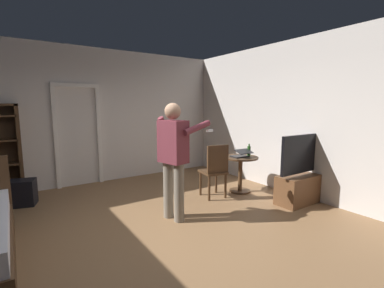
{
  "coord_description": "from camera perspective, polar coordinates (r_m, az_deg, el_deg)",
  "views": [
    {
      "loc": [
        -1.33,
        -3.03,
        1.69
      ],
      "look_at": [
        1.0,
        0.42,
        1.09
      ],
      "focal_mm": 25.22,
      "sensor_mm": 36.0,
      "label": 1
    }
  ],
  "objects": [
    {
      "name": "side_table",
      "position": [
        5.36,
        10.19,
        -5.02
      ],
      "size": [
        0.68,
        0.68,
        0.7
      ],
      "color": "#4C331E",
      "rests_on": "ground_plane"
    },
    {
      "name": "ground_plane",
      "position": [
        3.72,
        -9.75,
        -18.93
      ],
      "size": [
        6.77,
        6.77,
        0.0
      ],
      "primitive_type": "plane",
      "color": "olive"
    },
    {
      "name": "suitcase_dark",
      "position": [
        5.47,
        -32.86,
        -8.71
      ],
      "size": [
        0.59,
        0.45,
        0.44
      ],
      "primitive_type": "cube",
      "rotation": [
        0.0,
        0.0,
        -0.3
      ],
      "color": "black",
      "rests_on": "ground_plane"
    },
    {
      "name": "wall_right",
      "position": [
        5.4,
        21.87,
        5.04
      ],
      "size": [
        0.12,
        6.14,
        2.89
      ],
      "primitive_type": "cube",
      "color": "silver",
      "rests_on": "ground_plane"
    },
    {
      "name": "person_blue_shirt",
      "position": [
        3.92,
        -3.87,
        -2.0
      ],
      "size": [
        0.8,
        0.59,
        1.72
      ],
      "color": "gray",
      "rests_on": "ground_plane"
    },
    {
      "name": "wooden_chair",
      "position": [
        4.93,
        4.89,
        -5.24
      ],
      "size": [
        0.48,
        0.48,
        0.99
      ],
      "color": "#4C331E",
      "rests_on": "ground_plane"
    },
    {
      "name": "tv_flatscreen",
      "position": [
        5.09,
        22.03,
        -7.5
      ],
      "size": [
        1.13,
        0.4,
        1.2
      ],
      "color": "brown",
      "rests_on": "ground_plane"
    },
    {
      "name": "wall_back",
      "position": [
        6.19,
        -21.69,
        5.38
      ],
      "size": [
        6.39,
        0.12,
        2.89
      ],
      "primitive_type": "cube",
      "color": "silver",
      "rests_on": "ground_plane"
    },
    {
      "name": "laptop",
      "position": [
        5.25,
        10.34,
        -2.2
      ],
      "size": [
        0.33,
        0.34,
        0.16
      ],
      "color": "black",
      "rests_on": "side_table"
    },
    {
      "name": "doorway_frame",
      "position": [
        6.09,
        -23.01,
        3.15
      ],
      "size": [
        0.93,
        0.08,
        2.13
      ],
      "color": "white",
      "rests_on": "ground_plane"
    },
    {
      "name": "bottle_on_table",
      "position": [
        5.34,
        11.95,
        -1.49
      ],
      "size": [
        0.06,
        0.06,
        0.25
      ],
      "color": "#29571D",
      "rests_on": "side_table"
    }
  ]
}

